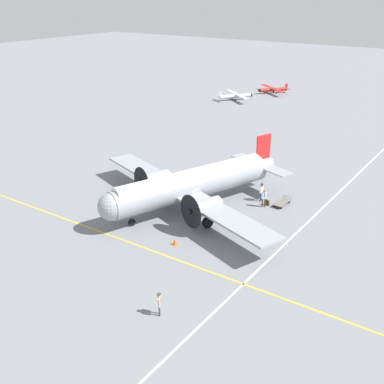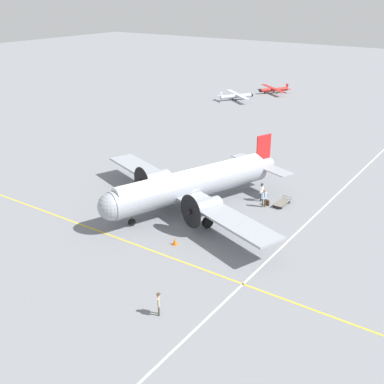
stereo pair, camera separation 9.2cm
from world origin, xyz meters
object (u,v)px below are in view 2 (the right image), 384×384
(crew_foreground, at_px, (159,302))
(baggage_cart, at_px, (282,202))
(light_aircraft_distant, at_px, (237,96))
(light_aircraft_taxiing, at_px, (273,89))
(passenger_boarding, at_px, (264,196))
(traffic_cone, at_px, (175,242))
(ramp_agent, at_px, (262,190))
(airliner_main, at_px, (188,185))
(suitcase_near_door, at_px, (267,203))

(crew_foreground, height_order, baggage_cart, crew_foreground)
(crew_foreground, distance_m, baggage_cart, 20.62)
(light_aircraft_distant, distance_m, light_aircraft_taxiing, 10.29)
(passenger_boarding, height_order, traffic_cone, passenger_boarding)
(light_aircraft_distant, height_order, traffic_cone, light_aircraft_distant)
(ramp_agent, relative_size, light_aircraft_taxiing, 0.25)
(passenger_boarding, bearing_deg, light_aircraft_taxiing, -110.90)
(baggage_cart, bearing_deg, ramp_agent, -80.48)
(airliner_main, distance_m, light_aircraft_distant, 50.51)
(airliner_main, height_order, light_aircraft_taxiing, airliner_main)
(crew_foreground, xyz_separation_m, suitcase_near_door, (-1.99, 19.68, -0.76))
(airliner_main, xyz_separation_m, light_aircraft_taxiing, (-18.02, 55.81, -1.78))
(ramp_agent, xyz_separation_m, suitcase_near_door, (0.95, -0.63, -0.90))
(suitcase_near_door, distance_m, traffic_cone, 11.86)
(passenger_boarding, distance_m, ramp_agent, 1.47)
(crew_foreground, distance_m, ramp_agent, 20.53)
(suitcase_near_door, relative_size, light_aircraft_taxiing, 0.08)
(ramp_agent, bearing_deg, airliner_main, -36.62)
(ramp_agent, xyz_separation_m, light_aircraft_taxiing, (-22.93, 50.06, -0.41))
(airliner_main, relative_size, ramp_agent, 12.99)
(light_aircraft_taxiing, bearing_deg, ramp_agent, 62.23)
(airliner_main, bearing_deg, baggage_cart, 150.58)
(airliner_main, bearing_deg, suitcase_near_door, 151.32)
(suitcase_near_door, bearing_deg, crew_foreground, -84.21)
(airliner_main, xyz_separation_m, crew_foreground, (7.85, -14.56, -1.51))
(ramp_agent, distance_m, light_aircraft_distant, 47.77)
(passenger_boarding, bearing_deg, ramp_agent, -99.44)
(airliner_main, relative_size, crew_foreground, 14.75)
(light_aircraft_distant, bearing_deg, baggage_cart, -107.97)
(airliner_main, distance_m, traffic_cone, 7.48)
(suitcase_near_door, bearing_deg, light_aircraft_distant, 123.26)
(ramp_agent, relative_size, traffic_cone, 3.13)
(ramp_agent, bearing_deg, light_aircraft_distant, -143.44)
(light_aircraft_taxiing, bearing_deg, passenger_boarding, 62.53)
(light_aircraft_taxiing, distance_m, traffic_cone, 65.72)
(suitcase_near_door, bearing_deg, traffic_cone, -103.39)
(baggage_cart, height_order, traffic_cone, traffic_cone)
(traffic_cone, bearing_deg, light_aircraft_distant, 114.65)
(suitcase_near_door, distance_m, light_aircraft_taxiing, 56.03)
(passenger_boarding, distance_m, suitcase_near_door, 1.03)
(passenger_boarding, height_order, light_aircraft_distant, passenger_boarding)
(traffic_cone, bearing_deg, crew_foreground, -59.82)
(passenger_boarding, bearing_deg, baggage_cart, -177.47)
(light_aircraft_distant, bearing_deg, ramp_agent, -110.29)
(baggage_cart, relative_size, light_aircraft_taxiing, 0.30)
(ramp_agent, bearing_deg, traffic_cone, -4.57)
(crew_foreground, height_order, light_aircraft_distant, light_aircraft_distant)
(light_aircraft_distant, bearing_deg, traffic_cone, -118.37)
(suitcase_near_door, xyz_separation_m, light_aircraft_distant, (-26.77, 40.82, 0.51))
(light_aircraft_taxiing, bearing_deg, light_aircraft_distant, 21.31)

